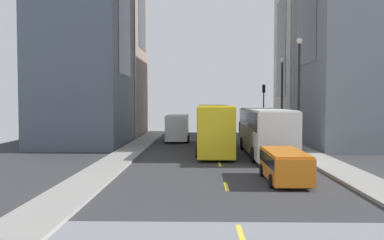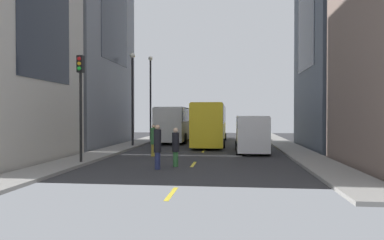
% 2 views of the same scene
% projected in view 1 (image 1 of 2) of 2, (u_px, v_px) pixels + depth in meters
% --- Properties ---
extents(ground_plane, '(39.34, 39.34, 0.00)m').
position_uv_depth(ground_plane, '(216.00, 151.00, 33.34)').
color(ground_plane, '#333335').
extents(sidewalk_west, '(2.13, 44.00, 0.15)m').
position_uv_depth(sidewalk_west, '(300.00, 150.00, 33.20)').
color(sidewalk_west, gray).
rests_on(sidewalk_west, ground).
extents(sidewalk_east, '(2.13, 44.00, 0.15)m').
position_uv_depth(sidewalk_east, '(132.00, 150.00, 33.47)').
color(sidewalk_east, gray).
rests_on(sidewalk_east, ground).
extents(lane_stripe_0, '(0.16, 2.00, 0.01)m').
position_uv_depth(lane_stripe_0, '(210.00, 132.00, 54.31)').
color(lane_stripe_0, yellow).
rests_on(lane_stripe_0, ground).
extents(lane_stripe_1, '(0.16, 2.00, 0.01)m').
position_uv_depth(lane_stripe_1, '(211.00, 136.00, 47.32)').
color(lane_stripe_1, yellow).
rests_on(lane_stripe_1, ground).
extents(lane_stripe_2, '(0.16, 2.00, 0.01)m').
position_uv_depth(lane_stripe_2, '(213.00, 142.00, 40.33)').
color(lane_stripe_2, yellow).
rests_on(lane_stripe_2, ground).
extents(lane_stripe_3, '(0.16, 2.00, 0.01)m').
position_uv_depth(lane_stripe_3, '(216.00, 151.00, 33.34)').
color(lane_stripe_3, yellow).
rests_on(lane_stripe_3, ground).
extents(lane_stripe_4, '(0.16, 2.00, 0.01)m').
position_uv_depth(lane_stripe_4, '(220.00, 164.00, 26.34)').
color(lane_stripe_4, yellow).
rests_on(lane_stripe_4, ground).
extents(lane_stripe_5, '(0.16, 2.00, 0.01)m').
position_uv_depth(lane_stripe_5, '(226.00, 187.00, 19.35)').
color(lane_stripe_5, yellow).
rests_on(lane_stripe_5, ground).
extents(lane_stripe_6, '(0.16, 2.00, 0.01)m').
position_uv_depth(lane_stripe_6, '(241.00, 235.00, 12.36)').
color(lane_stripe_6, yellow).
rests_on(lane_stripe_6, ground).
extents(building_west_0, '(7.27, 9.57, 19.86)m').
position_uv_depth(building_west_0, '(314.00, 47.00, 47.37)').
color(building_west_0, '#B7B2A8').
rests_on(building_west_0, ground).
extents(city_bus_white, '(2.80, 11.74, 3.35)m').
position_uv_depth(city_bus_white, '(265.00, 128.00, 30.43)').
color(city_bus_white, silver).
rests_on(city_bus_white, ground).
extents(streetcar_yellow, '(2.70, 13.99, 3.59)m').
position_uv_depth(streetcar_yellow, '(213.00, 124.00, 33.46)').
color(streetcar_yellow, yellow).
rests_on(streetcar_yellow, ground).
extents(delivery_van_white, '(2.25, 5.20, 2.58)m').
position_uv_depth(delivery_van_white, '(177.00, 126.00, 41.11)').
color(delivery_van_white, white).
rests_on(delivery_van_white, ground).
extents(car_orange_0, '(1.95, 4.79, 1.51)m').
position_uv_depth(car_orange_0, '(285.00, 163.00, 20.54)').
color(car_orange_0, orange).
rests_on(car_orange_0, ground).
extents(pedestrian_waiting_curb, '(0.36, 0.36, 2.17)m').
position_uv_depth(pedestrian_waiting_curb, '(224.00, 125.00, 49.07)').
color(pedestrian_waiting_curb, navy).
rests_on(pedestrian_waiting_curb, ground).
extents(pedestrian_crossing_mid, '(0.39, 0.39, 2.02)m').
position_uv_depth(pedestrian_crossing_mid, '(241.00, 129.00, 43.77)').
color(pedestrian_crossing_mid, gold).
rests_on(pedestrian_crossing_mid, ground).
extents(pedestrian_walking_far, '(0.36, 0.36, 1.99)m').
position_uv_depth(pedestrian_walking_far, '(218.00, 126.00, 48.14)').
color(pedestrian_walking_far, '#336B38').
rests_on(pedestrian_walking_far, ground).
extents(traffic_light_near_corner, '(0.32, 0.44, 5.64)m').
position_uv_depth(traffic_light_near_corner, '(264.00, 100.00, 47.76)').
color(traffic_light_near_corner, black).
rests_on(traffic_light_near_corner, ground).
extents(streetlamp_near, '(0.44, 0.44, 7.58)m').
position_uv_depth(streetlamp_near, '(282.00, 92.00, 37.54)').
color(streetlamp_near, black).
rests_on(streetlamp_near, ground).
extents(streetlamp_far, '(0.44, 0.44, 8.39)m').
position_uv_depth(streetlamp_far, '(299.00, 84.00, 31.05)').
color(streetlamp_far, black).
rests_on(streetlamp_far, ground).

